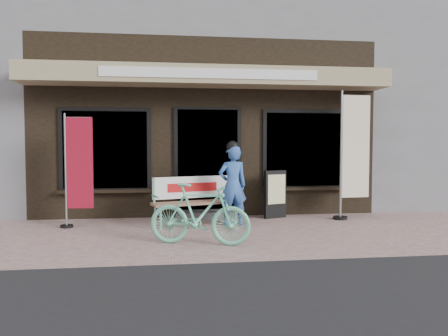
{
  "coord_description": "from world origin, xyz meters",
  "views": [
    {
      "loc": [
        -0.79,
        -6.74,
        1.45
      ],
      "look_at": [
        0.16,
        0.7,
        1.05
      ],
      "focal_mm": 35.0,
      "sensor_mm": 36.0,
      "label": 1
    }
  ],
  "objects": [
    {
      "name": "ground",
      "position": [
        0.0,
        0.0,
        0.0
      ],
      "size": [
        70.0,
        70.0,
        0.0
      ],
      "primitive_type": "plane",
      "color": "tan",
      "rests_on": "ground"
    },
    {
      "name": "bench",
      "position": [
        -0.32,
        1.21,
        0.51
      ],
      "size": [
        1.64,
        0.84,
        0.86
      ],
      "rotation": [
        0.0,
        0.0,
        0.29
      ],
      "color": "#66C7A2",
      "rests_on": "ground"
    },
    {
      "name": "nobori_cream",
      "position": [
        2.78,
        1.35,
        1.28
      ],
      "size": [
        0.73,
        0.29,
        2.49
      ],
      "rotation": [
        0.0,
        0.0,
        0.07
      ],
      "color": "gray",
      "rests_on": "ground"
    },
    {
      "name": "bicycle",
      "position": [
        -0.34,
        -0.48,
        0.45
      ],
      "size": [
        1.55,
        0.84,
        0.89
      ],
      "primitive_type": "imported",
      "rotation": [
        0.0,
        0.0,
        1.27
      ],
      "color": "#66C7A2",
      "rests_on": "ground"
    },
    {
      "name": "nobori_red",
      "position": [
        -2.36,
        1.11,
        1.03
      ],
      "size": [
        0.59,
        0.23,
        1.99
      ],
      "rotation": [
        0.0,
        0.0,
        -0.07
      ],
      "color": "gray",
      "rests_on": "ground"
    },
    {
      "name": "person",
      "position": [
        0.35,
        0.98,
        0.75
      ],
      "size": [
        0.57,
        0.42,
        1.52
      ],
      "rotation": [
        0.0,
        0.0,
        0.16
      ],
      "color": "#305BA8",
      "rests_on": "ground"
    },
    {
      "name": "menu_stand",
      "position": [
        1.3,
        1.63,
        0.48
      ],
      "size": [
        0.47,
        0.24,
        0.94
      ],
      "rotation": [
        0.0,
        0.0,
        0.34
      ],
      "color": "black",
      "rests_on": "ground"
    },
    {
      "name": "storefront",
      "position": [
        0.0,
        4.96,
        2.99
      ],
      "size": [
        7.0,
        6.77,
        6.0
      ],
      "color": "black",
      "rests_on": "ground"
    }
  ]
}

